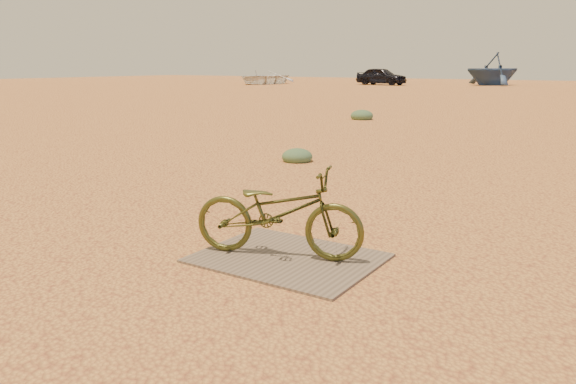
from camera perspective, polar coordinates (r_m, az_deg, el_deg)
The scene contains 8 objects.
ground at distance 4.60m, azimuth 2.53°, elevation -8.44°, with size 120.00×120.00×0.00m, color #E9A34B.
plywood_board at distance 4.95m, azimuth -0.00°, elevation -6.72°, with size 1.52×1.18×0.02m, color #73614D.
bicycle at distance 4.86m, azimuth -0.98°, elevation -2.05°, with size 0.52×1.51×0.79m, color #424419.
car at distance 46.81m, azimuth 9.47°, elevation 11.53°, with size 1.63×4.06×1.38m, color black.
boat_near_left at distance 48.06m, azimuth -2.63°, elevation 11.57°, with size 3.92×5.49×1.14m, color white.
boat_far_left at distance 48.08m, azimuth 20.09°, elevation 11.68°, with size 4.22×4.88×2.57m, color #354E74.
kale_a at distance 9.87m, azimuth 0.94°, elevation 3.14°, with size 0.54×0.54×0.30m, color #57754D.
kale_c at distance 17.58m, azimuth 7.50°, elevation 7.33°, with size 0.69×0.69×0.38m, color #57754D.
Camera 1 is at (2.16, -3.70, 1.67)m, focal length 35.00 mm.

